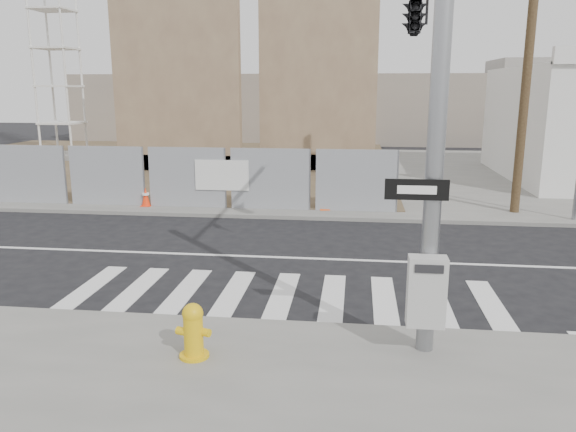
# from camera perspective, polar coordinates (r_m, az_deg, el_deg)

# --- Properties ---
(ground) EXTENTS (100.00, 100.00, 0.00)m
(ground) POSITION_cam_1_polar(r_m,az_deg,el_deg) (13.63, 0.82, -4.30)
(ground) COLOR black
(ground) RESTS_ON ground
(sidewalk_far) EXTENTS (50.00, 20.00, 0.12)m
(sidewalk_far) POSITION_cam_1_polar(r_m,az_deg,el_deg) (27.27, 4.00, 4.49)
(sidewalk_far) COLOR slate
(sidewalk_far) RESTS_ON ground
(signal_pole) EXTENTS (0.96, 5.87, 7.00)m
(signal_pole) POSITION_cam_1_polar(r_m,az_deg,el_deg) (10.98, 13.30, 16.50)
(signal_pole) COLOR gray
(signal_pole) RESTS_ON sidewalk_near
(chain_link_fence) EXTENTS (24.60, 0.04, 2.00)m
(chain_link_fence) POSITION_cam_1_polar(r_m,az_deg,el_deg) (21.45, -25.23, 3.87)
(chain_link_fence) COLOR gray
(chain_link_fence) RESTS_ON sidewalk_far
(concrete_wall_left) EXTENTS (6.00, 1.30, 8.00)m
(concrete_wall_left) POSITION_cam_1_polar(r_m,az_deg,el_deg) (27.35, -11.10, 11.29)
(concrete_wall_left) COLOR brown
(concrete_wall_left) RESTS_ON sidewalk_far
(concrete_wall_right) EXTENTS (5.50, 1.30, 8.00)m
(concrete_wall_right) POSITION_cam_1_polar(r_m,az_deg,el_deg) (27.10, 3.04, 11.50)
(concrete_wall_right) COLOR brown
(concrete_wall_right) RESTS_ON sidewalk_far
(utility_pole_right) EXTENTS (1.60, 0.28, 10.00)m
(utility_pole_right) POSITION_cam_1_polar(r_m,az_deg,el_deg) (19.17, 23.31, 15.40)
(utility_pole_right) COLOR #503F25
(utility_pole_right) RESTS_ON sidewalk_far
(fire_hydrant) EXTENTS (0.56, 0.56, 0.84)m
(fire_hydrant) POSITION_cam_1_polar(r_m,az_deg,el_deg) (8.55, -9.59, -11.42)
(fire_hydrant) COLOR #E2B10C
(fire_hydrant) RESTS_ON sidewalk_near
(traffic_cone_c) EXTENTS (0.37, 0.37, 0.64)m
(traffic_cone_c) POSITION_cam_1_polar(r_m,az_deg,el_deg) (19.56, -14.26, 1.90)
(traffic_cone_c) COLOR #FF320D
(traffic_cone_c) RESTS_ON sidewalk_far
(traffic_cone_d) EXTENTS (0.48, 0.48, 0.79)m
(traffic_cone_d) POSITION_cam_1_polar(r_m,az_deg,el_deg) (18.46, 3.86, 1.87)
(traffic_cone_d) COLOR #FE4F0D
(traffic_cone_d) RESTS_ON sidewalk_far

